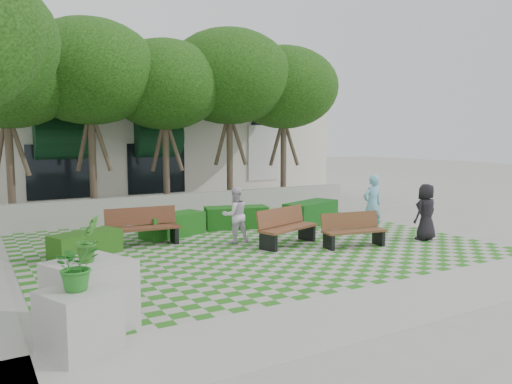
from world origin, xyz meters
TOP-DOWN VIEW (x-y plane):
  - ground at (0.00, 0.00)m, footprint 90.00×90.00m
  - lawn at (0.00, 1.00)m, footprint 12.00×12.00m
  - sidewalk_south at (0.00, -4.70)m, footprint 16.00×2.00m
  - retaining_wall at (0.00, 6.20)m, footprint 15.00×0.36m
  - bench_east at (2.29, -0.72)m, footprint 1.85×0.88m
  - bench_mid at (0.82, 0.37)m, footprint 2.08×1.24m
  - bench_west at (-2.65, 2.39)m, footprint 2.04×0.84m
  - hedge_east at (3.43, 2.73)m, footprint 2.38×1.61m
  - hedge_midright at (0.82, 3.33)m, footprint 2.19×1.35m
  - hedge_midleft at (-1.47, 3.13)m, footprint 2.12×1.35m
  - hedge_west at (-4.29, 1.85)m, footprint 1.90×1.33m
  - planter_front at (-5.57, -3.92)m, footprint 1.17×1.17m
  - planter_back at (-5.25, -3.17)m, footprint 1.43×1.43m
  - person_blue at (3.99, 0.34)m, footprint 0.71×0.50m
  - person_dark at (4.71, -1.13)m, footprint 0.86×0.61m
  - person_white at (-0.28, 1.34)m, footprint 0.83×0.68m
  - tree_row at (-1.86, 5.95)m, footprint 17.70×13.40m
  - building at (0.93, 14.08)m, footprint 18.00×8.92m

SIDE VIEW (x-z plane):
  - ground at x=0.00m, z-range 0.00..0.00m
  - sidewalk_south at x=0.00m, z-range 0.00..0.01m
  - lawn at x=0.00m, z-range 0.01..0.01m
  - hedge_west at x=-4.29m, z-range 0.00..0.62m
  - hedge_midleft at x=-1.47m, z-range 0.00..0.69m
  - hedge_midright at x=0.82m, z-range 0.00..0.71m
  - hedge_east at x=3.43m, z-range 0.00..0.77m
  - bench_east at x=2.29m, z-range -0.02..0.92m
  - retaining_wall at x=0.00m, z-range 0.00..0.90m
  - bench_mid at x=0.82m, z-range -0.02..1.02m
  - bench_west at x=-2.65m, z-range -0.02..1.02m
  - planter_back at x=-5.25m, z-range -0.30..1.52m
  - planter_front at x=-5.57m, z-range -0.15..1.45m
  - person_white at x=-0.28m, z-range 0.00..1.61m
  - person_dark at x=4.71m, z-range 0.00..1.65m
  - person_blue at x=3.99m, z-range 0.00..1.85m
  - building at x=0.93m, z-range -0.06..5.09m
  - tree_row at x=-1.86m, z-range 1.47..8.88m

